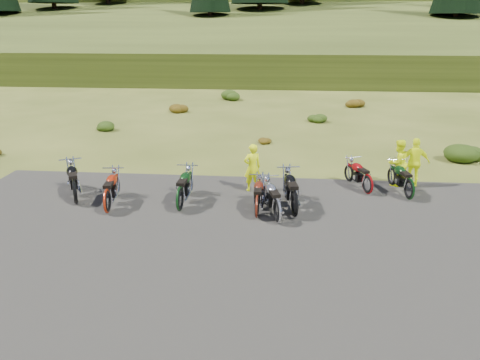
# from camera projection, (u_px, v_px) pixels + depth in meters

# --- Properties ---
(ground) EXTENTS (300.00, 300.00, 0.00)m
(ground) POSITION_uv_depth(u_px,v_px,m) (263.00, 221.00, 13.97)
(ground) COLOR #424C19
(ground) RESTS_ON ground
(gravel_pad) EXTENTS (20.00, 12.00, 0.04)m
(gravel_pad) POSITION_uv_depth(u_px,v_px,m) (260.00, 252.00, 12.08)
(gravel_pad) COLOR black
(gravel_pad) RESTS_ON ground
(hill_slope) EXTENTS (300.00, 45.97, 9.37)m
(hill_slope) POSITION_uv_depth(u_px,v_px,m) (279.00, 66.00, 61.06)
(hill_slope) COLOR #313D14
(hill_slope) RESTS_ON ground
(hill_plateau) EXTENTS (300.00, 90.00, 9.17)m
(hill_plateau) POSITION_uv_depth(u_px,v_px,m) (282.00, 44.00, 117.58)
(hill_plateau) COLOR #313D14
(hill_plateau) RESTS_ON ground
(shrub_1) EXTENTS (1.03, 1.03, 0.61)m
(shrub_1) POSITION_uv_depth(u_px,v_px,m) (104.00, 125.00, 25.28)
(shrub_1) COLOR #1C350D
(shrub_1) RESTS_ON ground
(shrub_2) EXTENTS (1.30, 1.30, 0.77)m
(shrub_2) POSITION_uv_depth(u_px,v_px,m) (178.00, 107.00, 30.00)
(shrub_2) COLOR #5F340B
(shrub_2) RESTS_ON ground
(shrub_3) EXTENTS (1.56, 1.56, 0.92)m
(shrub_3) POSITION_uv_depth(u_px,v_px,m) (231.00, 94.00, 34.73)
(shrub_3) COLOR #1C350D
(shrub_3) RESTS_ON ground
(shrub_4) EXTENTS (0.77, 0.77, 0.45)m
(shrub_4) POSITION_uv_depth(u_px,v_px,m) (263.00, 139.00, 22.59)
(shrub_4) COLOR #5F340B
(shrub_4) RESTS_ON ground
(shrub_5) EXTENTS (1.03, 1.03, 0.61)m
(shrub_5) POSITION_uv_depth(u_px,v_px,m) (317.00, 117.00, 27.32)
(shrub_5) COLOR #1C350D
(shrub_5) RESTS_ON ground
(shrub_6) EXTENTS (1.30, 1.30, 0.77)m
(shrub_6) POSITION_uv_depth(u_px,v_px,m) (354.00, 101.00, 32.04)
(shrub_6) COLOR #5F340B
(shrub_6) RESTS_ON ground
(shrub_7) EXTENTS (1.56, 1.56, 0.92)m
(shrub_7) POSITION_uv_depth(u_px,v_px,m) (466.00, 150.00, 19.80)
(shrub_7) COLOR #1C350D
(shrub_7) RESTS_ON ground
(motorcycle_0) EXTENTS (1.72, 2.39, 1.20)m
(motorcycle_0) POSITION_uv_depth(u_px,v_px,m) (76.00, 204.00, 15.20)
(motorcycle_0) COLOR black
(motorcycle_0) RESTS_ON ground
(motorcycle_1) EXTENTS (0.99, 2.21, 1.12)m
(motorcycle_1) POSITION_uv_depth(u_px,v_px,m) (108.00, 213.00, 14.51)
(motorcycle_1) COLOR #99210B
(motorcycle_1) RESTS_ON ground
(motorcycle_2) EXTENTS (0.77, 2.21, 1.15)m
(motorcycle_2) POSITION_uv_depth(u_px,v_px,m) (180.00, 211.00, 14.65)
(motorcycle_2) COLOR black
(motorcycle_2) RESTS_ON ground
(motorcycle_3) EXTENTS (1.24, 2.21, 1.10)m
(motorcycle_3) POSITION_uv_depth(u_px,v_px,m) (277.00, 223.00, 13.79)
(motorcycle_3) COLOR #B2B2B7
(motorcycle_3) RESTS_ON ground
(motorcycle_4) EXTENTS (0.68, 1.98, 1.03)m
(motorcycle_4) POSITION_uv_depth(u_px,v_px,m) (257.00, 218.00, 14.16)
(motorcycle_4) COLOR #561A0E
(motorcycle_4) RESTS_ON ground
(motorcycle_5) EXTENTS (1.12, 2.41, 1.21)m
(motorcycle_5) POSITION_uv_depth(u_px,v_px,m) (294.00, 217.00, 14.22)
(motorcycle_5) COLOR black
(motorcycle_5) RESTS_ON ground
(motorcycle_6) EXTENTS (1.31, 2.06, 1.03)m
(motorcycle_6) POSITION_uv_depth(u_px,v_px,m) (367.00, 194.00, 16.08)
(motorcycle_6) COLOR maroon
(motorcycle_6) RESTS_ON ground
(motorcycle_7) EXTENTS (1.08, 2.16, 1.08)m
(motorcycle_7) POSITION_uv_depth(u_px,v_px,m) (408.00, 200.00, 15.58)
(motorcycle_7) COLOR black
(motorcycle_7) RESTS_ON ground
(person_middle) EXTENTS (0.72, 0.60, 1.67)m
(person_middle) POSITION_uv_depth(u_px,v_px,m) (252.00, 168.00, 16.11)
(person_middle) COLOR #DBEA0C
(person_middle) RESTS_ON ground
(person_right_a) EXTENTS (1.03, 0.97, 1.68)m
(person_right_a) POSITION_uv_depth(u_px,v_px,m) (398.00, 164.00, 16.63)
(person_right_a) COLOR #DBEA0C
(person_right_a) RESTS_ON ground
(person_right_b) EXTENTS (1.03, 0.43, 1.75)m
(person_right_b) POSITION_uv_depth(u_px,v_px,m) (415.00, 163.00, 16.57)
(person_right_b) COLOR #DBEA0C
(person_right_b) RESTS_ON ground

